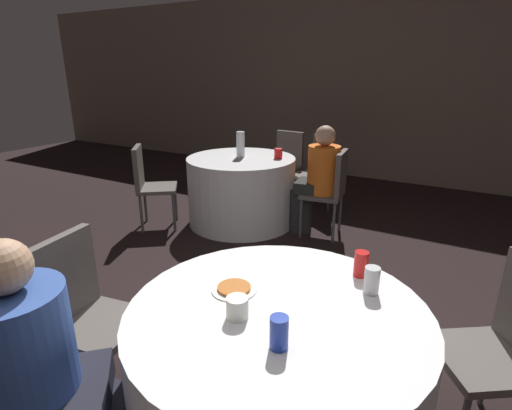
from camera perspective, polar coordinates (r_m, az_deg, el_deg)
name	(u,v)px	position (r m, az deg, el deg)	size (l,w,h in m)	color
wall_back	(436,88)	(6.35, 24.37, 14.94)	(16.00, 0.06, 2.80)	gray
table_near	(276,384)	(1.90, 2.92, -24.13)	(1.24, 1.24, 0.75)	white
table_far	(241,191)	(4.46, -2.10, 2.08)	(1.19, 1.19, 0.75)	white
chair_near_southwest	(3,400)	(1.84, -32.38, -22.46)	(0.57, 0.57, 0.90)	#59514C
chair_near_northeast	(509,339)	(2.16, 32.38, -15.86)	(0.56, 0.56, 0.90)	#59514C
chair_near_west	(82,304)	(2.25, -23.54, -12.89)	(0.46, 0.46, 0.90)	#59514C
chair_far_north	(286,160)	(5.24, 4.36, 6.47)	(0.43, 0.43, 0.90)	#59514C
chair_far_east	(332,186)	(4.12, 10.74, 2.72)	(0.45, 0.45, 0.90)	#59514C
chair_far_northeast	(317,167)	(4.91, 8.66, 5.44)	(0.55, 0.55, 0.90)	#59514C
chair_far_southwest	(148,179)	(4.44, -15.18, 3.54)	(0.56, 0.56, 0.90)	#59514C
person_blue_shirt	(49,380)	(1.76, -27.45, -21.31)	(0.48, 0.48, 1.16)	black
person_orange_shirt	(316,181)	(4.15, 8.53, 3.46)	(0.50, 0.35, 1.14)	#282828
pizza_plate_near	(234,288)	(1.79, -3.15, -11.82)	(0.20, 0.20, 0.02)	white
soda_can_blue	(279,333)	(1.44, 3.31, -17.75)	(0.07, 0.07, 0.12)	#1E38A5
soda_can_red	(361,264)	(1.94, 14.78, -8.15)	(0.07, 0.07, 0.12)	red
soda_can_silver	(372,280)	(1.81, 16.20, -10.30)	(0.07, 0.07, 0.12)	silver
cup_near	(237,308)	(1.60, -2.69, -14.44)	(0.09, 0.09, 0.09)	silver
bottle_far	(241,144)	(4.39, -2.23, 8.65)	(0.09, 0.09, 0.27)	silver
cup_far	(278,153)	(4.33, 3.21, 7.37)	(0.09, 0.09, 0.11)	red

